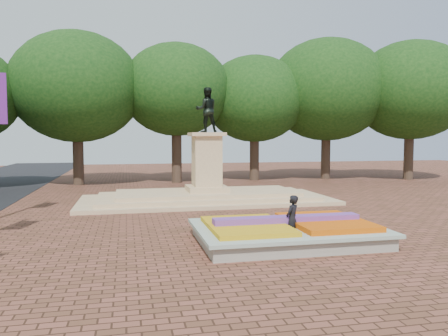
% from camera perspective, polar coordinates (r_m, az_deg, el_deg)
% --- Properties ---
extents(ground, '(90.00, 90.00, 0.00)m').
position_cam_1_polar(ground, '(17.06, 2.62, -8.26)').
color(ground, brown).
rests_on(ground, ground).
extents(flower_bed, '(6.30, 4.30, 0.91)m').
position_cam_1_polar(flower_bed, '(15.43, 8.33, -8.17)').
color(flower_bed, gray).
rests_on(flower_bed, ground).
extents(monument, '(14.00, 6.00, 6.40)m').
position_cam_1_polar(monument, '(24.63, -2.27, -2.38)').
color(monument, tan).
rests_on(monument, ground).
extents(tree_row_back, '(44.80, 8.80, 10.43)m').
position_cam_1_polar(tree_row_back, '(34.87, -1.47, 9.02)').
color(tree_row_back, '#37281E').
rests_on(tree_row_back, ground).
extents(pedestrian, '(0.72, 0.70, 1.66)m').
position_cam_1_polar(pedestrian, '(15.14, 8.90, -6.66)').
color(pedestrian, black).
rests_on(pedestrian, ground).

